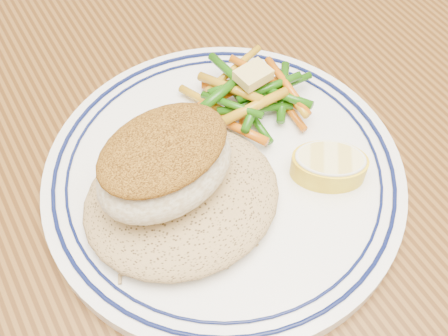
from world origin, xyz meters
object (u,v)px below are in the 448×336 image
rice_pilaf (182,196)px  fish_fillet (165,164)px  plate (224,176)px  dining_table (276,269)px  lemon_wedge (329,165)px  vegetable_pile (252,95)px

rice_pilaf → fish_fillet: 0.03m
rice_pilaf → fish_fillet: bearing=123.2°
plate → rice_pilaf: rice_pilaf is taller
dining_table → lemon_wedge: (0.04, 0.01, 0.12)m
dining_table → rice_pilaf: bearing=152.0°
fish_fillet → vegetable_pile: fish_fillet is taller
dining_table → lemon_wedge: bearing=8.3°
dining_table → fish_fillet: (-0.07, 0.04, 0.16)m
fish_fillet → lemon_wedge: fish_fillet is taller
vegetable_pile → rice_pilaf: bearing=-148.8°
rice_pilaf → vegetable_pile: size_ratio=1.37×
lemon_wedge → fish_fillet: bearing=160.8°
fish_fillet → rice_pilaf: bearing=-56.8°
rice_pilaf → lemon_wedge: bearing=-15.8°
rice_pilaf → fish_fillet: size_ratio=1.29×
dining_table → plate: (-0.03, 0.05, 0.11)m
fish_fillet → lemon_wedge: (0.11, -0.04, -0.03)m
fish_fillet → dining_table: bearing=-31.4°
dining_table → lemon_wedge: lemon_wedge is taller
rice_pilaf → vegetable_pile: bearing=31.2°
dining_table → fish_fillet: size_ratio=13.79×
dining_table → fish_fillet: 0.18m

